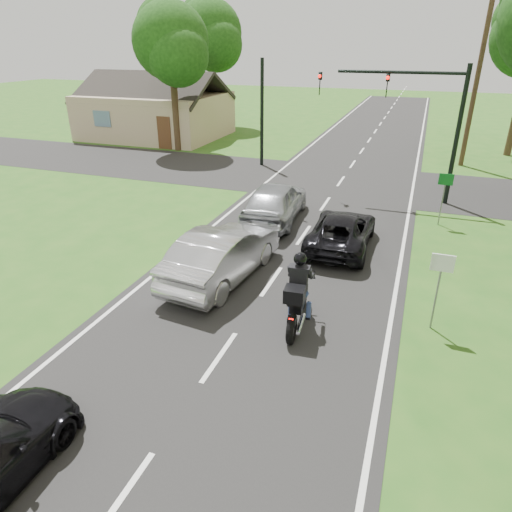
# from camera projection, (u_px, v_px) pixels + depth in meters

# --- Properties ---
(ground) EXTENTS (140.00, 140.00, 0.00)m
(ground) POSITION_uv_depth(u_px,v_px,m) (220.00, 357.00, 10.84)
(ground) COLOR #265718
(ground) RESTS_ON ground
(road) EXTENTS (8.00, 100.00, 0.01)m
(road) POSITION_uv_depth(u_px,v_px,m) (315.00, 218.00, 19.35)
(road) COLOR black
(road) RESTS_ON ground
(cross_road) EXTENTS (60.00, 7.00, 0.01)m
(cross_road) POSITION_uv_depth(u_px,v_px,m) (341.00, 181.00, 24.46)
(cross_road) COLOR black
(cross_road) RESTS_ON ground
(motorcycle_rider) EXTENTS (0.71, 2.44, 2.10)m
(motorcycle_rider) POSITION_uv_depth(u_px,v_px,m) (298.00, 298.00, 11.70)
(motorcycle_rider) COLOR black
(motorcycle_rider) RESTS_ON ground
(dark_suv) EXTENTS (2.12, 4.51, 1.25)m
(dark_suv) POSITION_uv_depth(u_px,v_px,m) (342.00, 231.00, 16.38)
(dark_suv) COLOR black
(dark_suv) RESTS_ON road
(silver_sedan) EXTENTS (2.24, 5.12, 1.64)m
(silver_sedan) POSITION_uv_depth(u_px,v_px,m) (222.00, 254.00, 14.12)
(silver_sedan) COLOR silver
(silver_sedan) RESTS_ON road
(silver_suv) EXTENTS (2.25, 4.99, 1.66)m
(silver_suv) POSITION_uv_depth(u_px,v_px,m) (275.00, 201.00, 18.74)
(silver_suv) COLOR #A0A3A8
(silver_suv) RESTS_ON road
(traffic_signal) EXTENTS (6.38, 0.44, 6.00)m
(traffic_signal) POSITION_uv_depth(u_px,v_px,m) (416.00, 109.00, 19.97)
(traffic_signal) COLOR black
(traffic_signal) RESTS_ON ground
(signal_pole_far) EXTENTS (0.20, 0.20, 6.00)m
(signal_pole_far) POSITION_uv_depth(u_px,v_px,m) (262.00, 114.00, 26.48)
(signal_pole_far) COLOR black
(signal_pole_far) RESTS_ON ground
(utility_pole_far) EXTENTS (1.60, 0.28, 10.00)m
(utility_pole_far) POSITION_uv_depth(u_px,v_px,m) (478.00, 75.00, 25.50)
(utility_pole_far) COLOR #4A3321
(utility_pole_far) RESTS_ON ground
(sign_white) EXTENTS (0.55, 0.07, 2.12)m
(sign_white) POSITION_uv_depth(u_px,v_px,m) (441.00, 274.00, 11.25)
(sign_white) COLOR slate
(sign_white) RESTS_ON ground
(sign_green) EXTENTS (0.55, 0.07, 2.12)m
(sign_green) POSITION_uv_depth(u_px,v_px,m) (445.00, 187.00, 18.00)
(sign_green) COLOR slate
(sign_green) RESTS_ON ground
(tree_left_near) EXTENTS (5.12, 4.96, 9.22)m
(tree_left_near) POSITION_uv_depth(u_px,v_px,m) (173.00, 46.00, 28.49)
(tree_left_near) COLOR #332316
(tree_left_near) RESTS_ON ground
(tree_left_far) EXTENTS (5.76, 5.58, 10.14)m
(tree_left_far) POSITION_uv_depth(u_px,v_px,m) (211.00, 37.00, 37.33)
(tree_left_far) COLOR #332316
(tree_left_far) RESTS_ON ground
(house) EXTENTS (10.20, 8.00, 4.84)m
(house) POSITION_uv_depth(u_px,v_px,m) (156.00, 113.00, 35.42)
(house) COLOR tan
(house) RESTS_ON ground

